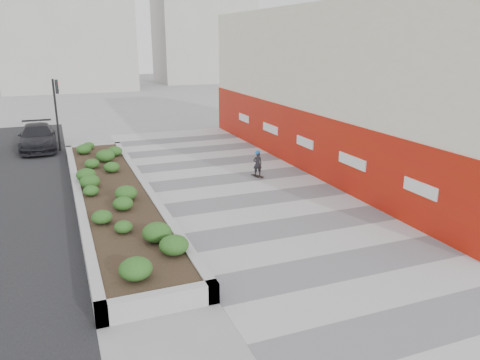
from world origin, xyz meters
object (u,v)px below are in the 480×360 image
object	(u,v)px
traffic_signal_near	(57,104)
car_dark	(38,137)
planter	(113,191)
skateboarder	(258,164)

from	to	relation	value
traffic_signal_near	car_dark	distance (m)	2.52
planter	traffic_signal_near	size ratio (longest dim) A/B	4.29
planter	skateboarder	bearing A→B (deg)	7.97
car_dark	traffic_signal_near	bearing A→B (deg)	-32.57
planter	traffic_signal_near	distance (m)	10.90
planter	car_dark	distance (m)	11.69
car_dark	skateboarder	bearing A→B (deg)	-46.86
traffic_signal_near	skateboarder	distance (m)	13.02
skateboarder	planter	bearing A→B (deg)	167.32
traffic_signal_near	car_dark	xyz separation A→B (m)	(-1.27, 0.79, -2.02)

